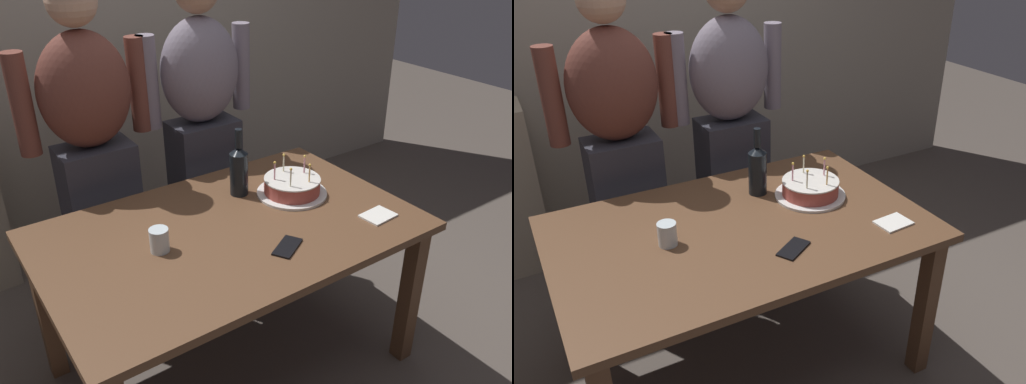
# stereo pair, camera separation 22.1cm
# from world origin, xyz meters

# --- Properties ---
(ground_plane) EXTENTS (10.00, 10.00, 0.00)m
(ground_plane) POSITION_xyz_m (0.00, 0.00, 0.00)
(ground_plane) COLOR #564C44
(back_wall) EXTENTS (5.20, 0.10, 2.60)m
(back_wall) POSITION_xyz_m (0.00, 1.55, 1.30)
(back_wall) COLOR #9E9384
(back_wall) RESTS_ON ground_plane
(dining_table) EXTENTS (1.50, 0.96, 0.74)m
(dining_table) POSITION_xyz_m (0.00, 0.00, 0.64)
(dining_table) COLOR brown
(dining_table) RESTS_ON ground_plane
(birthday_cake) EXTENTS (0.32, 0.32, 0.17)m
(birthday_cake) POSITION_xyz_m (0.38, 0.08, 0.78)
(birthday_cake) COLOR white
(birthday_cake) RESTS_ON dining_table
(water_glass_near) EXTENTS (0.07, 0.07, 0.09)m
(water_glass_near) POSITION_xyz_m (-0.30, 0.01, 0.79)
(water_glass_near) COLOR silver
(water_glass_near) RESTS_ON dining_table
(wine_bottle) EXTENTS (0.08, 0.08, 0.31)m
(wine_bottle) POSITION_xyz_m (0.19, 0.22, 0.86)
(wine_bottle) COLOR black
(wine_bottle) RESTS_ON dining_table
(cell_phone) EXTENTS (0.16, 0.14, 0.01)m
(cell_phone) POSITION_xyz_m (0.10, -0.25, 0.74)
(cell_phone) COLOR black
(cell_phone) RESTS_ON dining_table
(napkin_stack) EXTENTS (0.14, 0.11, 0.01)m
(napkin_stack) POSITION_xyz_m (0.55, -0.28, 0.74)
(napkin_stack) COLOR white
(napkin_stack) RESTS_ON dining_table
(person_man_bearded) EXTENTS (0.61, 0.27, 1.66)m
(person_man_bearded) POSITION_xyz_m (-0.28, 0.70, 0.87)
(person_man_bearded) COLOR #33333D
(person_man_bearded) RESTS_ON ground_plane
(person_woman_cardigan) EXTENTS (0.61, 0.27, 1.66)m
(person_woman_cardigan) POSITION_xyz_m (0.29, 0.70, 0.87)
(person_woman_cardigan) COLOR #33333D
(person_woman_cardigan) RESTS_ON ground_plane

